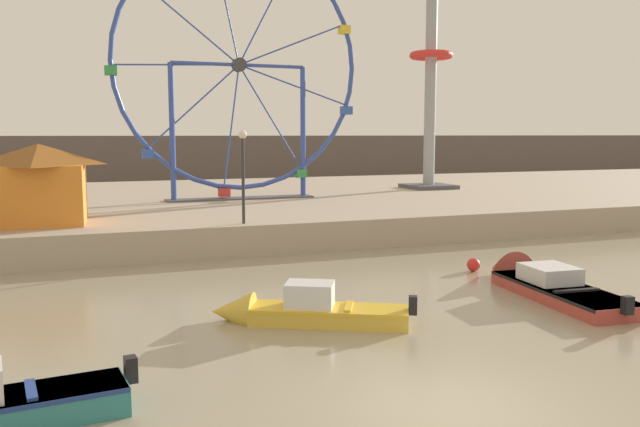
{
  "coord_description": "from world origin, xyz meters",
  "views": [
    {
      "loc": [
        -5.79,
        -9.02,
        4.55
      ],
      "look_at": [
        0.88,
        8.48,
        2.28
      ],
      "focal_mm": 36.96,
      "sensor_mm": 36.0,
      "label": 1
    }
  ],
  "objects_px": {
    "motorboat_faded_red": "(535,281)",
    "motorboat_mustard_yellow": "(298,311)",
    "promenade_lamp_near": "(243,162)",
    "mooring_buoy_orange": "(473,265)",
    "drop_tower_steel_tower": "(430,94)",
    "carnival_booth_orange_canopy": "(40,182)",
    "ferris_wheel_blue_frame": "(239,69)"
  },
  "relations": [
    {
      "from": "ferris_wheel_blue_frame",
      "to": "drop_tower_steel_tower",
      "type": "distance_m",
      "value": 12.91
    },
    {
      "from": "carnival_booth_orange_canopy",
      "to": "mooring_buoy_orange",
      "type": "relative_size",
      "value": 9.18
    },
    {
      "from": "motorboat_faded_red",
      "to": "carnival_booth_orange_canopy",
      "type": "distance_m",
      "value": 18.07
    },
    {
      "from": "promenade_lamp_near",
      "to": "motorboat_mustard_yellow",
      "type": "bearing_deg",
      "value": -96.45
    },
    {
      "from": "drop_tower_steel_tower",
      "to": "carnival_booth_orange_canopy",
      "type": "distance_m",
      "value": 24.13
    },
    {
      "from": "carnival_booth_orange_canopy",
      "to": "promenade_lamp_near",
      "type": "distance_m",
      "value": 7.74
    },
    {
      "from": "promenade_lamp_near",
      "to": "drop_tower_steel_tower",
      "type": "bearing_deg",
      "value": 38.5
    },
    {
      "from": "drop_tower_steel_tower",
      "to": "ferris_wheel_blue_frame",
      "type": "bearing_deg",
      "value": -168.73
    },
    {
      "from": "ferris_wheel_blue_frame",
      "to": "mooring_buoy_orange",
      "type": "xyz_separation_m",
      "value": [
        4.16,
        -15.05,
        -7.61
      ]
    },
    {
      "from": "motorboat_mustard_yellow",
      "to": "carnival_booth_orange_canopy",
      "type": "distance_m",
      "value": 13.9
    },
    {
      "from": "motorboat_faded_red",
      "to": "motorboat_mustard_yellow",
      "type": "height_order",
      "value": "motorboat_mustard_yellow"
    },
    {
      "from": "motorboat_faded_red",
      "to": "promenade_lamp_near",
      "type": "bearing_deg",
      "value": 42.5
    },
    {
      "from": "carnival_booth_orange_canopy",
      "to": "mooring_buoy_orange",
      "type": "bearing_deg",
      "value": -28.84
    },
    {
      "from": "drop_tower_steel_tower",
      "to": "promenade_lamp_near",
      "type": "height_order",
      "value": "drop_tower_steel_tower"
    },
    {
      "from": "motorboat_mustard_yellow",
      "to": "carnival_booth_orange_canopy",
      "type": "bearing_deg",
      "value": -35.66
    },
    {
      "from": "carnival_booth_orange_canopy",
      "to": "promenade_lamp_near",
      "type": "xyz_separation_m",
      "value": [
        7.15,
        -2.86,
        0.76
      ]
    },
    {
      "from": "promenade_lamp_near",
      "to": "mooring_buoy_orange",
      "type": "xyz_separation_m",
      "value": [
        6.38,
        -5.76,
        -3.29
      ]
    },
    {
      "from": "carnival_booth_orange_canopy",
      "to": "drop_tower_steel_tower",
      "type": "bearing_deg",
      "value": 25.8
    },
    {
      "from": "promenade_lamp_near",
      "to": "mooring_buoy_orange",
      "type": "relative_size",
      "value": 7.98
    },
    {
      "from": "drop_tower_steel_tower",
      "to": "promenade_lamp_near",
      "type": "xyz_separation_m",
      "value": [
        -14.85,
        -11.81,
        -3.5
      ]
    },
    {
      "from": "motorboat_mustard_yellow",
      "to": "drop_tower_steel_tower",
      "type": "distance_m",
      "value": 27.34
    },
    {
      "from": "mooring_buoy_orange",
      "to": "promenade_lamp_near",
      "type": "bearing_deg",
      "value": 137.92
    },
    {
      "from": "motorboat_faded_red",
      "to": "promenade_lamp_near",
      "type": "distance_m",
      "value": 11.32
    },
    {
      "from": "ferris_wheel_blue_frame",
      "to": "carnival_booth_orange_canopy",
      "type": "relative_size",
      "value": 3.28
    },
    {
      "from": "ferris_wheel_blue_frame",
      "to": "promenade_lamp_near",
      "type": "height_order",
      "value": "ferris_wheel_blue_frame"
    },
    {
      "from": "drop_tower_steel_tower",
      "to": "mooring_buoy_orange",
      "type": "bearing_deg",
      "value": -115.74
    },
    {
      "from": "ferris_wheel_blue_frame",
      "to": "drop_tower_steel_tower",
      "type": "height_order",
      "value": "ferris_wheel_blue_frame"
    },
    {
      "from": "motorboat_faded_red",
      "to": "motorboat_mustard_yellow",
      "type": "distance_m",
      "value": 7.66
    },
    {
      "from": "motorboat_mustard_yellow",
      "to": "ferris_wheel_blue_frame",
      "type": "height_order",
      "value": "ferris_wheel_blue_frame"
    },
    {
      "from": "motorboat_mustard_yellow",
      "to": "ferris_wheel_blue_frame",
      "type": "distance_m",
      "value": 20.41
    },
    {
      "from": "promenade_lamp_near",
      "to": "mooring_buoy_orange",
      "type": "height_order",
      "value": "promenade_lamp_near"
    },
    {
      "from": "motorboat_faded_red",
      "to": "ferris_wheel_blue_frame",
      "type": "height_order",
      "value": "ferris_wheel_blue_frame"
    }
  ]
}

